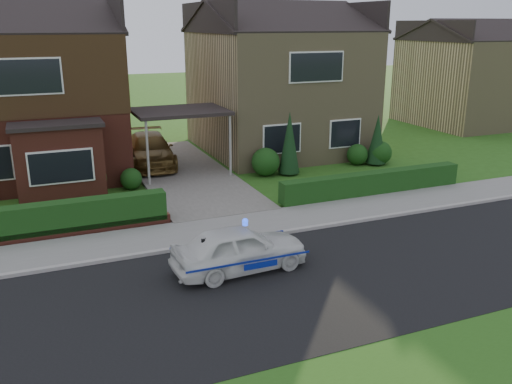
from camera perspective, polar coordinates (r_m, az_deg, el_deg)
ground at (r=13.74m, az=4.41°, el=-9.46°), size 120.00×120.00×0.00m
road at (r=13.74m, az=4.41°, el=-9.46°), size 60.00×6.00×0.02m
kerb at (r=16.25m, az=-0.44°, el=-4.81°), size 60.00×0.16×0.12m
sidewalk at (r=17.16m, az=-1.76°, el=-3.62°), size 60.00×2.00×0.10m
driveway at (r=23.43m, az=-7.77°, el=2.03°), size 3.80×12.00×0.12m
house_left at (r=24.92m, az=-23.11°, el=10.52°), size 7.50×9.53×7.25m
house_right at (r=27.51m, az=2.24°, el=12.07°), size 7.50×8.06×7.25m
carport_link at (r=22.84m, az=-8.00°, el=8.29°), size 3.80×3.00×2.77m
dwarf_wall at (r=17.28m, az=-21.60°, el=-4.28°), size 7.70×0.25×0.36m
hedge_left at (r=17.48m, az=-21.55°, el=-4.66°), size 7.50×0.55×0.90m
hedge_right at (r=20.81m, az=12.08°, el=-0.34°), size 7.50×0.55×0.80m
shrub_left_mid at (r=21.01m, az=-17.20°, el=1.30°), size 1.32×1.32×1.32m
shrub_left_near at (r=21.54m, az=-13.00°, el=1.36°), size 0.84×0.84×0.84m
shrub_right_near at (r=22.83m, az=1.02°, el=3.18°), size 1.20×1.20×1.20m
shrub_right_mid at (r=25.09m, az=10.63°, el=3.90°), size 0.96×0.96×0.96m
shrub_right_far at (r=25.39m, az=12.91°, el=4.05°), size 1.08×1.08×1.08m
conifer_a at (r=22.91m, az=3.53°, el=5.00°), size 0.90×0.90×2.60m
conifer_b at (r=25.15m, az=12.62°, el=5.26°), size 0.90×0.90×2.20m
neighbour_right at (r=37.33m, az=21.43°, el=10.67°), size 6.50×7.00×5.20m
police_car at (r=14.08m, az=-1.76°, el=-6.02°), size 3.26×3.62×1.37m
driveway_car at (r=24.60m, az=-11.09°, el=4.37°), size 2.34×4.85×1.36m
potted_plant_c at (r=18.15m, az=-11.32°, el=-1.73°), size 0.46×0.46×0.72m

